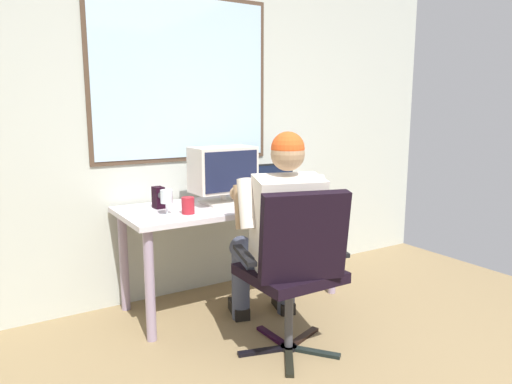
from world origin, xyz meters
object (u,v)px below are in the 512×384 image
object	(u,v)px
laptop	(276,188)
coffee_mug	(188,205)
person_seated	(279,232)
crt_monitor	(223,171)
wine_glass	(167,198)
office_chair	(296,262)
desk_speaker	(158,197)
desk	(232,216)

from	to	relation	value
laptop	coffee_mug	distance (m)	0.84
person_seated	crt_monitor	xyz separation A→B (m)	(-0.03, 0.65, 0.29)
wine_glass	coffee_mug	size ratio (longest dim) A/B	1.49
wine_glass	coffee_mug	distance (m)	0.14
laptop	wine_glass	size ratio (longest dim) A/B	2.46
laptop	office_chair	bearing A→B (deg)	-118.35
office_chair	person_seated	distance (m)	0.28
wine_glass	desk_speaker	xyz separation A→B (m)	(0.02, 0.21, -0.03)
office_chair	coffee_mug	size ratio (longest dim) A/B	9.18
person_seated	coffee_mug	xyz separation A→B (m)	(-0.37, 0.48, 0.12)
desk_speaker	office_chair	bearing A→B (deg)	-67.76
laptop	wine_glass	world-z (taller)	laptop
desk	desk_speaker	size ratio (longest dim) A/B	10.80
person_seated	crt_monitor	bearing A→B (deg)	92.35
desk	wine_glass	distance (m)	0.58
person_seated	crt_monitor	distance (m)	0.72
crt_monitor	desk_speaker	distance (m)	0.48
wine_glass	desk_speaker	size ratio (longest dim) A/B	1.09
wine_glass	desk	bearing A→B (deg)	11.25
crt_monitor	desk_speaker	size ratio (longest dim) A/B	3.06
desk_speaker	coffee_mug	world-z (taller)	desk_speaker
person_seated	wine_glass	xyz separation A→B (m)	(-0.50, 0.52, 0.17)
desk_speaker	crt_monitor	bearing A→B (deg)	-10.91
wine_glass	coffee_mug	world-z (taller)	wine_glass
desk	coffee_mug	bearing A→B (deg)	-159.49
office_chair	wine_glass	world-z (taller)	office_chair
person_seated	desk_speaker	xyz separation A→B (m)	(-0.47, 0.74, 0.14)
person_seated	laptop	xyz separation A→B (m)	(0.44, 0.69, 0.13)
desk	desk_speaker	world-z (taller)	desk_speaker
person_seated	laptop	world-z (taller)	person_seated
office_chair	crt_monitor	size ratio (longest dim) A/B	2.21
desk	wine_glass	xyz separation A→B (m)	(-0.53, -0.10, 0.20)
laptop	wine_glass	xyz separation A→B (m)	(-0.94, -0.16, 0.04)
office_chair	person_seated	world-z (taller)	person_seated
desk	desk_speaker	bearing A→B (deg)	167.76
person_seated	coffee_mug	bearing A→B (deg)	127.90
crt_monitor	laptop	xyz separation A→B (m)	(0.47, 0.03, -0.17)
desk	crt_monitor	xyz separation A→B (m)	(-0.06, 0.02, 0.33)
person_seated	coffee_mug	size ratio (longest dim) A/B	11.90
coffee_mug	office_chair	bearing A→B (deg)	-67.24
wine_glass	desk_speaker	distance (m)	0.22
laptop	desk	bearing A→B (deg)	-172.15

